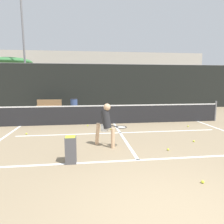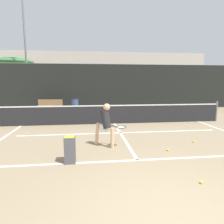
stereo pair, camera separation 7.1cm
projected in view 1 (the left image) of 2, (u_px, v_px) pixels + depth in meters
name	position (u px, v px, depth m)	size (l,w,h in m)	color
ground_plane	(180.00, 223.00, 3.01)	(100.00, 100.00, 0.00)	#937F60
court_baseline_near	(138.00, 160.00, 5.41)	(11.00, 0.10, 0.01)	white
court_service_line	(120.00, 133.00, 8.27)	(8.25, 0.10, 0.01)	white
court_center_mark	(122.00, 136.00, 7.74)	(0.10, 4.76, 0.01)	white
net	(114.00, 114.00, 10.00)	(11.09, 0.09, 1.07)	slate
fence_back	(104.00, 87.00, 15.09)	(24.00, 0.06, 3.40)	black
player_practicing	(106.00, 123.00, 6.44)	(1.10, 0.73, 1.42)	#DBAD84
tennis_ball_scattered_0	(203.00, 182.00, 4.18)	(0.07, 0.07, 0.07)	#D1E033
tennis_ball_scattered_1	(188.00, 126.00, 9.33)	(0.07, 0.07, 0.07)	#D1E033
tennis_ball_scattered_2	(168.00, 149.00, 6.16)	(0.07, 0.07, 0.07)	#D1E033
tennis_ball_scattered_4	(88.00, 126.00, 9.47)	(0.07, 0.07, 0.07)	#D1E033
tennis_ball_scattered_5	(26.00, 134.00, 8.01)	(0.07, 0.07, 0.07)	#D1E033
tennis_ball_scattered_6	(194.00, 141.00, 7.01)	(0.07, 0.07, 0.07)	#D1E033
tennis_ball_scattered_7	(111.00, 129.00, 8.79)	(0.07, 0.07, 0.07)	#D1E033
ball_hopper	(71.00, 149.00, 5.19)	(0.28, 0.28, 0.71)	#4C4C51
courtside_bench	(49.00, 105.00, 13.76)	(1.71, 0.54, 0.86)	olive
trash_bin	(74.00, 105.00, 13.69)	(0.49, 0.49, 0.96)	#384C7F
parked_car	(102.00, 98.00, 17.87)	(1.70, 4.34, 1.47)	#B7B7BC
floodlight_mast	(23.00, 35.00, 16.68)	(1.10, 0.24, 9.44)	slate
tree_west	(92.00, 73.00, 19.88)	(2.89, 2.89, 3.43)	brown
tree_mid	(11.00, 62.00, 19.91)	(4.02, 4.02, 4.45)	brown
building_far	(94.00, 74.00, 32.59)	(36.00, 2.40, 6.68)	#B2ADA3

